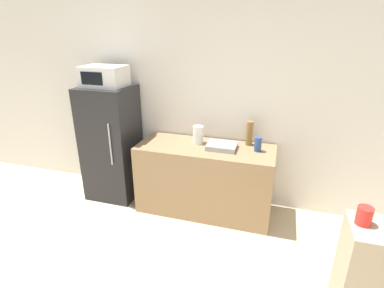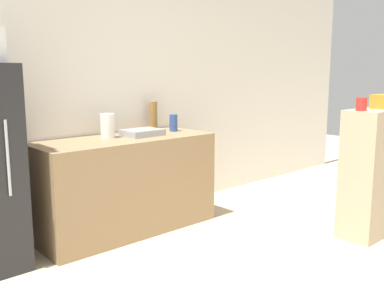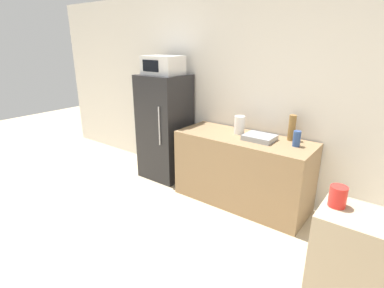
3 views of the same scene
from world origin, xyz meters
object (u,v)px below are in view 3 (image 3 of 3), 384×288
microwave (163,65)px  paper_towel_roll (239,125)px  bottle_short (297,139)px  refrigerator (165,127)px  jar (338,196)px  bottle_tall (292,128)px

microwave → paper_towel_roll: size_ratio=2.36×
bottle_short → paper_towel_roll: (-0.73, 0.04, 0.02)m
paper_towel_roll → refrigerator: bearing=-176.6°
jar → bottle_short: bearing=114.9°
bottle_short → paper_towel_roll: 0.73m
refrigerator → jar: refrigerator is taller
bottle_short → jar: bearing=-65.1°
bottle_short → paper_towel_roll: size_ratio=0.78×
refrigerator → paper_towel_roll: (1.19, 0.07, 0.22)m
bottle_tall → paper_towel_roll: (-0.61, -0.13, -0.04)m
microwave → jar: size_ratio=4.61×
bottle_tall → jar: 1.97m
bottle_short → microwave: bearing=-179.2°
microwave → jar: (2.65, -1.56, -0.45)m
bottle_short → refrigerator: bearing=-179.2°
refrigerator → jar: 3.11m
microwave → bottle_short: (1.92, 0.03, -0.69)m
microwave → jar: microwave is taller
jar → refrigerator: bearing=149.5°
refrigerator → jar: bearing=-30.5°
paper_towel_roll → bottle_short: bearing=-3.5°
microwave → bottle_tall: microwave is taller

